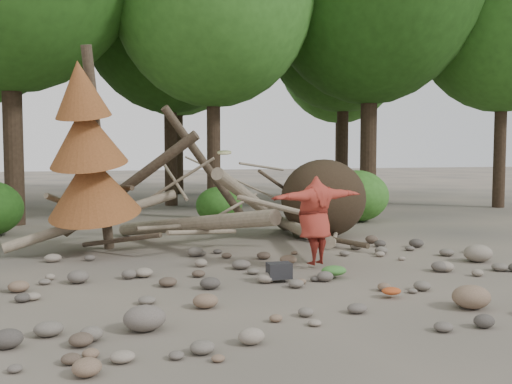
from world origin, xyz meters
name	(u,v)px	position (x,y,z in m)	size (l,w,h in m)	color
ground	(293,281)	(0.00, 0.00, 0.00)	(120.00, 120.00, 0.00)	#514C44
deadfall_pile	(303,201)	(2.02, 4.24, 0.95)	(8.55, 5.24, 3.30)	#332619
dead_conifer	(89,154)	(-3.12, 3.37, 2.11)	(2.06, 2.16, 4.35)	#4C3F30
bush_mid	(219,205)	(0.80, 7.80, 0.56)	(1.40, 1.40, 1.12)	#2F6A1E
bush_right	(356,196)	(5.00, 7.00, 0.80)	(2.00, 2.00, 1.60)	#3A7E27
frisbee_thrower	(315,220)	(0.78, 0.84, 0.90)	(2.95, 1.00, 2.12)	maroon
backpack	(279,274)	(-0.24, 0.01, 0.13)	(0.39, 0.26, 0.26)	black
cloth_green	(334,273)	(0.74, -0.04, 0.08)	(0.44, 0.37, 0.17)	#38712D
cloth_orange	(391,294)	(0.96, -1.50, 0.05)	(0.30, 0.24, 0.11)	#A4421C
boulder_front_left	(145,318)	(-2.71, -1.90, 0.15)	(0.52, 0.46, 0.31)	#665D55
boulder_front_right	(471,297)	(1.70, -2.34, 0.16)	(0.54, 0.48, 0.32)	#7F654F
boulder_mid_right	(478,253)	(4.09, 0.39, 0.17)	(0.57, 0.51, 0.34)	gray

